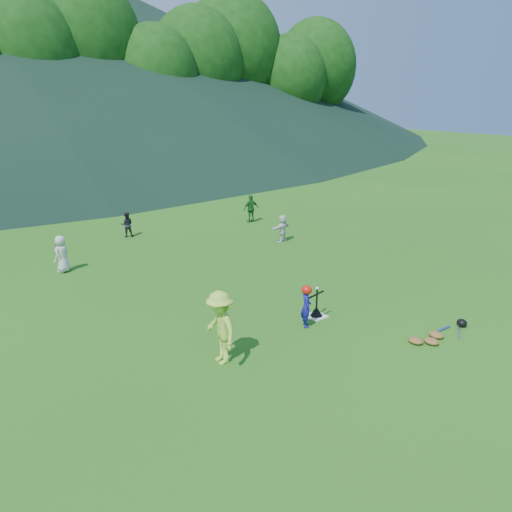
{
  "coord_description": "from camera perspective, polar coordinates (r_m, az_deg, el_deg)",
  "views": [
    {
      "loc": [
        -7.76,
        -8.14,
        5.16
      ],
      "look_at": [
        0.0,
        2.5,
        0.9
      ],
      "focal_mm": 35.0,
      "sensor_mm": 36.0,
      "label": 1
    }
  ],
  "objects": [
    {
      "name": "batter_child",
      "position": [
        11.65,
        5.75,
        -5.76
      ],
      "size": [
        0.39,
        0.43,
        0.99
      ],
      "primitive_type": "imported",
      "rotation": [
        0.0,
        0.0,
        1.04
      ],
      "color": "#161490",
      "rests_on": "ground"
    },
    {
      "name": "batting_tee",
      "position": [
        12.32,
        6.91,
        -6.31
      ],
      "size": [
        0.3,
        0.3,
        0.68
      ],
      "color": "black",
      "rests_on": "home_plate"
    },
    {
      "name": "fielder_c",
      "position": [
        21.16,
        -0.57,
        5.43
      ],
      "size": [
        0.71,
        0.35,
        1.17
      ],
      "primitive_type": "imported",
      "rotation": [
        0.0,
        0.0,
        3.05
      ],
      "color": "#1A591E",
      "rests_on": "ground"
    },
    {
      "name": "tree_line",
      "position": [
        42.83,
        -27.06,
        20.18
      ],
      "size": [
        70.04,
        11.4,
        14.82
      ],
      "color": "#382314",
      "rests_on": "ground"
    },
    {
      "name": "home_plate",
      "position": [
        12.37,
        6.89,
        -6.82
      ],
      "size": [
        0.45,
        0.45,
        0.02
      ],
      "primitive_type": "cube",
      "color": "silver",
      "rests_on": "ground"
    },
    {
      "name": "baseball",
      "position": [
        12.09,
        7.01,
        -3.68
      ],
      "size": [
        0.08,
        0.08,
        0.08
      ],
      "primitive_type": "sphere",
      "color": "white",
      "rests_on": "batting_tee"
    },
    {
      "name": "fielder_b",
      "position": [
        19.58,
        -14.54,
        3.5
      ],
      "size": [
        0.57,
        0.51,
        0.95
      ],
      "primitive_type": "imported",
      "rotation": [
        0.0,
        0.0,
        2.73
      ],
      "color": "black",
      "rests_on": "ground"
    },
    {
      "name": "adult_coach",
      "position": [
        10.02,
        -4.1,
        -8.16
      ],
      "size": [
        0.67,
        1.04,
        1.53
      ],
      "primitive_type": "imported",
      "rotation": [
        0.0,
        0.0,
        -1.67
      ],
      "color": "#A8D63E",
      "rests_on": "ground"
    },
    {
      "name": "equipment_pile",
      "position": [
        11.95,
        19.98,
        -8.47
      ],
      "size": [
        1.8,
        0.72,
        0.19
      ],
      "color": "olive",
      "rests_on": "ground"
    },
    {
      "name": "ground",
      "position": [
        12.38,
        6.88,
        -6.86
      ],
      "size": [
        120.0,
        120.0,
        0.0
      ],
      "primitive_type": "plane",
      "color": "#215D15",
      "rests_on": "ground"
    },
    {
      "name": "outfield_fence",
      "position": [
        37.24,
        -24.15,
        9.5
      ],
      "size": [
        70.07,
        0.08,
        1.33
      ],
      "color": "gray",
      "rests_on": "ground"
    },
    {
      "name": "fielder_a",
      "position": [
        16.21,
        -21.31,
        0.22
      ],
      "size": [
        0.67,
        0.62,
        1.14
      ],
      "primitive_type": "imported",
      "rotation": [
        0.0,
        0.0,
        3.75
      ],
      "color": "beige",
      "rests_on": "ground"
    },
    {
      "name": "batter_gear",
      "position": [
        11.52,
        5.89,
        -3.91
      ],
      "size": [
        0.73,
        0.26,
        0.35
      ],
      "color": "red",
      "rests_on": "ground"
    },
    {
      "name": "fielder_d",
      "position": [
        18.33,
        3.03,
        3.18
      ],
      "size": [
        0.97,
        0.47,
        1.01
      ],
      "primitive_type": "imported",
      "rotation": [
        0.0,
        0.0,
        3.33
      ],
      "color": "silver",
      "rests_on": "ground"
    }
  ]
}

